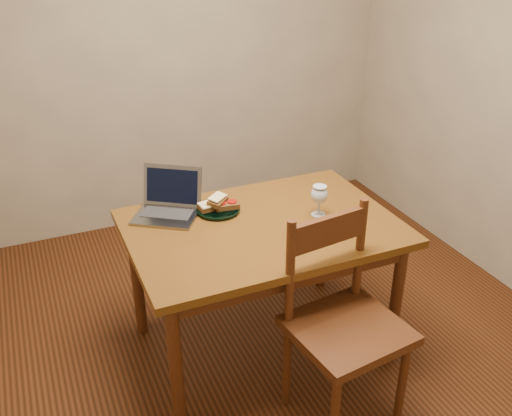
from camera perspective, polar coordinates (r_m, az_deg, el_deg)
name	(u,v)px	position (r m, az deg, el deg)	size (l,w,h in m)	color
floor	(265,338)	(3.25, 0.89, -12.87)	(3.20, 3.20, 0.02)	black
back_wall	(169,44)	(4.08, -8.69, 15.94)	(3.20, 0.02, 2.60)	gray
table	(262,240)	(2.82, 0.62, -3.17)	(1.30, 0.90, 0.74)	#49290C
chair	(345,315)	(2.54, 8.85, -10.55)	(0.52, 0.50, 0.50)	#401F0D
plate	(218,210)	(2.90, -3.80, -0.19)	(0.22, 0.22, 0.02)	black
sandwich_cheese	(210,205)	(2.88, -4.58, 0.26)	(0.12, 0.07, 0.04)	#381E0C
sandwich_tomato	(227,204)	(2.89, -2.95, 0.38)	(0.12, 0.07, 0.04)	#381E0C
sandwich_top	(218,200)	(2.88, -3.87, 0.79)	(0.11, 0.07, 0.04)	#381E0C
milk_glass	(319,201)	(2.84, 6.33, 0.73)	(0.08, 0.08, 0.16)	white
laptop	(169,202)	(2.90, -8.73, 0.61)	(0.41, 0.40, 0.22)	slate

